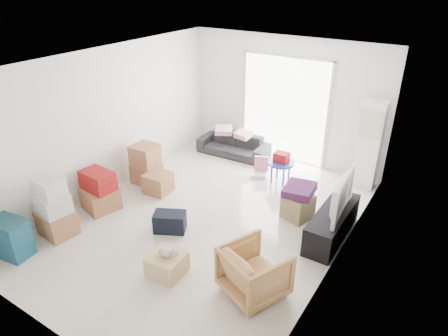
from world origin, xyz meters
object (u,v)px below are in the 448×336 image
at_px(television, 335,207).
at_px(wood_crate, 167,264).
at_px(sofa, 234,142).
at_px(kids_table, 281,161).
at_px(armchair, 255,269).
at_px(ottoman, 298,206).
at_px(ac_tower, 368,145).
at_px(tv_console, 332,224).
at_px(storage_bins, 11,238).

xyz_separation_m(television, wood_crate, (-1.68, -2.11, -0.41)).
bearing_deg(television, sofa, 54.57).
bearing_deg(kids_table, sofa, 157.25).
distance_m(armchair, ottoman, 2.01).
bearing_deg(ottoman, wood_crate, -112.94).
height_order(ac_tower, ottoman, ac_tower).
xyz_separation_m(tv_console, ottoman, (-0.69, 0.22, -0.02)).
height_order(ottoman, kids_table, kids_table).
distance_m(ac_tower, sofa, 2.99).
distance_m(kids_table, wood_crate, 3.35).
relative_size(ac_tower, kids_table, 2.67).
distance_m(ac_tower, armchair, 3.81).
height_order(storage_bins, kids_table, kids_table).
bearing_deg(ac_tower, ottoman, -109.80).
xyz_separation_m(television, ottoman, (-0.69, 0.22, -0.34)).
relative_size(ottoman, kids_table, 0.67).
xyz_separation_m(sofa, kids_table, (1.49, -0.63, 0.15)).
xyz_separation_m(tv_console, storage_bins, (-3.90, -3.06, 0.07)).
bearing_deg(television, kids_table, 47.11).
xyz_separation_m(ac_tower, storage_bins, (-3.85, -5.05, -0.56)).
xyz_separation_m(ac_tower, tv_console, (0.05, -1.99, -0.63)).
distance_m(storage_bins, kids_table, 4.91).
xyz_separation_m(ac_tower, wood_crate, (-1.63, -4.10, -0.72)).
xyz_separation_m(ac_tower, kids_table, (-1.44, -0.78, -0.41)).
relative_size(ac_tower, storage_bins, 2.81).
distance_m(storage_bins, ottoman, 4.59).
bearing_deg(storage_bins, wood_crate, 23.06).
height_order(ottoman, wood_crate, ottoman).
bearing_deg(ac_tower, tv_console, -88.56).
bearing_deg(tv_console, sofa, 148.37).
height_order(kids_table, wood_crate, kids_table).
bearing_deg(sofa, kids_table, -25.67).
bearing_deg(wood_crate, armchair, 15.58).
relative_size(tv_console, sofa, 0.89).
relative_size(storage_bins, wood_crate, 1.32).
height_order(armchair, storage_bins, armchair).
relative_size(armchair, kids_table, 1.19).
bearing_deg(kids_table, tv_console, -39.09).
bearing_deg(armchair, wood_crate, 38.65).
xyz_separation_m(tv_console, armchair, (-0.45, -1.77, 0.14)).
distance_m(television, armchair, 1.84).
height_order(tv_console, television, television).
distance_m(tv_console, ottoman, 0.72).
bearing_deg(tv_console, armchair, -104.28).
bearing_deg(ottoman, kids_table, 129.13).
relative_size(storage_bins, ottoman, 1.41).
bearing_deg(armchair, ottoman, -60.19).
distance_m(ac_tower, kids_table, 1.69).
xyz_separation_m(sofa, wood_crate, (1.31, -3.95, -0.17)).
distance_m(television, ottoman, 0.80).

